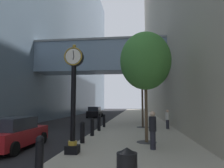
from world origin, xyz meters
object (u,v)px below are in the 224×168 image
at_px(street_tree_mid_near, 142,70).
at_px(bollard_nearest, 39,154).
at_px(bollard_sixth, 104,120).
at_px(car_black_mid, 95,112).
at_px(bollard_fifth, 99,123).
at_px(bollard_fourth, 92,126).
at_px(street_tree_near, 145,61).
at_px(car_red_near, 13,133).
at_px(trash_bin, 127,168).
at_px(pedestrian_walking, 167,119).
at_px(street_clock, 73,92).
at_px(pedestrian_by_clock, 153,129).
at_px(bollard_third, 82,132).

bearing_deg(street_tree_mid_near, bollard_nearest, -105.24).
height_order(bollard_sixth, car_black_mid, car_black_mid).
bearing_deg(bollard_fifth, bollard_sixth, 90.00).
bearing_deg(bollard_sixth, bollard_fourth, -90.00).
height_order(bollard_nearest, street_tree_near, street_tree_near).
height_order(street_tree_mid_near, car_red_near, street_tree_mid_near).
height_order(street_tree_near, trash_bin, street_tree_near).
relative_size(bollard_nearest, bollard_fifth, 1.00).
xyz_separation_m(bollard_fourth, street_tree_near, (3.47, -1.87, 3.94)).
relative_size(street_tree_near, street_tree_mid_near, 0.98).
height_order(bollard_fourth, street_tree_mid_near, street_tree_mid_near).
distance_m(street_tree_mid_near, car_black_mid, 16.22).
bearing_deg(trash_bin, car_black_mid, 103.25).
xyz_separation_m(pedestrian_walking, car_red_near, (-8.81, -8.00, -0.22)).
relative_size(bollard_fifth, bollard_sixth, 1.00).
relative_size(bollard_fourth, trash_bin, 1.12).
xyz_separation_m(bollard_fifth, trash_bin, (2.69, -10.81, -0.08)).
relative_size(street_clock, car_black_mid, 1.14).
bearing_deg(pedestrian_by_clock, bollard_fifth, 121.09).
relative_size(street_tree_near, pedestrian_walking, 3.86).
xyz_separation_m(bollard_fifth, pedestrian_walking, (5.52, 1.82, 0.24)).
height_order(bollard_fourth, pedestrian_walking, pedestrian_walking).
bearing_deg(bollard_fifth, street_clock, -88.58).
bearing_deg(bollard_fourth, bollard_third, -90.00).
distance_m(bollard_sixth, car_red_near, 9.29).
bearing_deg(bollard_fifth, trash_bin, -76.01).
xyz_separation_m(street_tree_near, car_red_near, (-6.77, -1.81, -3.92)).
distance_m(bollard_third, car_black_mid, 21.89).
xyz_separation_m(pedestrian_walking, pedestrian_by_clock, (-1.83, -7.93, 0.10)).
distance_m(bollard_fourth, car_black_mid, 19.43).
height_order(bollard_sixth, street_tree_mid_near, street_tree_mid_near).
xyz_separation_m(bollard_fourth, bollard_sixth, (0.00, 5.00, 0.00)).
relative_size(street_clock, car_red_near, 1.14).
relative_size(bollard_fifth, car_red_near, 0.28).
bearing_deg(street_tree_near, pedestrian_walking, 71.75).
bearing_deg(bollard_fourth, trash_bin, -72.04).
height_order(street_tree_near, car_red_near, street_tree_near).
bearing_deg(bollard_third, bollard_fourth, 90.00).
bearing_deg(bollard_nearest, trash_bin, -16.71).
height_order(bollard_third, bollard_sixth, same).
xyz_separation_m(bollard_fifth, car_red_near, (-3.30, -6.19, 0.02)).
bearing_deg(pedestrian_by_clock, trash_bin, -101.95).
xyz_separation_m(street_tree_mid_near, car_red_near, (-6.77, -8.94, -4.56)).
distance_m(trash_bin, car_red_near, 7.57).
relative_size(bollard_nearest, street_tree_mid_near, 0.19).
height_order(street_clock, pedestrian_by_clock, street_clock).
bearing_deg(street_clock, trash_bin, -54.36).
bearing_deg(bollard_fourth, bollard_nearest, -90.00).
relative_size(bollard_fourth, pedestrian_walking, 0.73).
distance_m(bollard_fifth, pedestrian_walking, 5.81).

